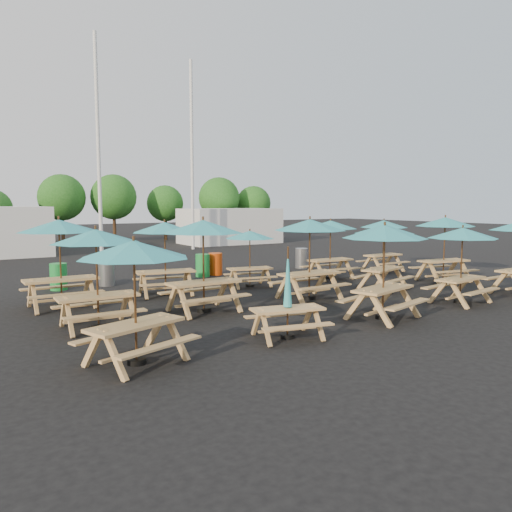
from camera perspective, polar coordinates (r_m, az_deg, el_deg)
ground at (r=16.85m, az=2.78°, el=-4.17°), size 120.00×120.00×0.00m
picnic_unit_0 at (r=9.37m, az=-13.77°, el=-0.09°), size 2.61×2.61×2.33m
picnic_unit_1 at (r=12.39m, az=-17.83°, el=1.52°), size 2.16×2.16×2.40m
picnic_unit_2 at (r=15.18m, az=-21.59°, el=2.67°), size 2.26×2.26×2.55m
picnic_unit_3 at (r=11.08m, az=3.64°, el=-5.14°), size 1.88×1.73×2.05m
picnic_unit_4 at (r=13.64m, az=-6.06°, el=2.75°), size 2.32×2.32×2.56m
picnic_unit_5 at (r=16.40m, az=-10.40°, el=2.76°), size 2.47×2.47×2.40m
picnic_unit_6 at (r=13.17m, az=14.49°, el=2.07°), size 2.62×2.62×2.45m
picnic_unit_7 at (r=15.51m, az=6.17°, el=3.01°), size 2.27×2.27×2.52m
picnic_unit_8 at (r=17.82m, az=-0.71°, el=2.07°), size 2.11×2.11×2.03m
picnic_unit_9 at (r=16.03m, az=22.53°, el=1.96°), size 2.26×2.26×2.29m
picnic_unit_10 at (r=17.60m, az=14.44°, el=2.57°), size 2.50×2.50×2.29m
picnic_unit_11 at (r=19.91m, az=8.51°, el=3.18°), size 2.18×2.18×2.33m
picnic_unit_13 at (r=20.30m, az=20.80°, el=3.27°), size 2.56×2.56×2.48m
picnic_unit_14 at (r=22.45m, az=14.40°, el=3.23°), size 2.08×2.08×2.27m
waste_bin_0 at (r=18.55m, az=-21.64°, el=-2.21°), size 0.57×0.57×0.92m
waste_bin_1 at (r=18.94m, az=-16.70°, el=-1.87°), size 0.57×0.57×0.92m
waste_bin_2 at (r=20.49m, az=-6.12°, el=-1.07°), size 0.57×0.57×0.92m
waste_bin_3 at (r=20.90m, az=-4.66°, el=-0.92°), size 0.57×0.57×0.92m
waste_bin_4 at (r=23.13m, az=5.22°, el=-0.25°), size 0.57×0.57×0.92m
mast_0 at (r=28.67m, az=-17.58°, el=11.80°), size 0.20×0.20×12.00m
mast_1 at (r=32.84m, az=-7.33°, el=11.26°), size 0.20×0.20×12.00m
event_tent_1 at (r=37.49m, az=-3.01°, el=3.45°), size 7.00×4.00×2.60m
tree_3 at (r=38.99m, az=-21.32°, el=6.25°), size 3.36×3.36×5.09m
tree_4 at (r=39.46m, az=-15.96°, el=6.50°), size 3.41×3.41×5.17m
tree_5 at (r=41.32m, az=-10.34°, el=5.92°), size 2.94×2.94×4.45m
tree_6 at (r=41.46m, az=-4.24°, el=6.63°), size 3.38×3.38×5.13m
tree_7 at (r=43.21m, az=-0.29°, el=6.05°), size 2.95×2.95×4.48m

